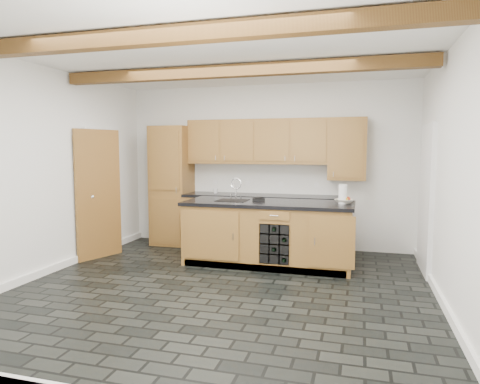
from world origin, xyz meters
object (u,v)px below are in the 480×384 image
object	(u,v)px
island	(268,233)
fruit_bowl	(344,201)
paper_towel	(343,194)
kitchen_scale	(259,199)

from	to	relation	value
island	fruit_bowl	size ratio (longest dim) A/B	9.63
island	paper_towel	world-z (taller)	paper_towel
island	paper_towel	bearing A→B (deg)	2.90
kitchen_scale	fruit_bowl	distance (m)	1.24
kitchen_scale	island	bearing A→B (deg)	-38.46
island	paper_towel	xyz separation A→B (m)	(1.05, 0.05, 0.60)
island	fruit_bowl	bearing A→B (deg)	5.10
island	kitchen_scale	distance (m)	0.53
kitchen_scale	fruit_bowl	bearing A→B (deg)	-12.63
kitchen_scale	fruit_bowl	xyz separation A→B (m)	(1.24, 0.02, 0.00)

